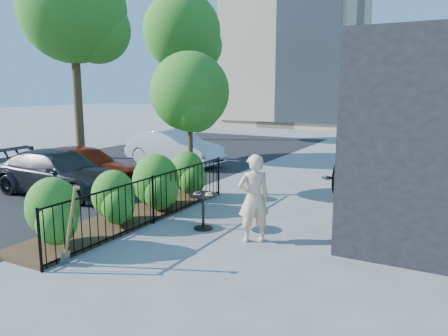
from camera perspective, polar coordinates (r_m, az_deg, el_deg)
The scene contains 14 objects.
ground at distance 9.20m, azimuth -1.63°, elevation -8.60°, with size 120.00×120.00×0.00m, color gray.
fence at distance 9.84m, azimuth -9.25°, elevation -4.05°, with size 0.05×6.05×1.10m.
planting_bed at distance 10.41m, azimuth -12.24°, elevation -6.33°, with size 1.30×6.00×0.08m, color #382616.
shrubs at distance 10.25m, azimuth -11.60°, elevation -2.74°, with size 1.10×5.60×1.24m.
patio_tree at distance 12.22m, azimuth -4.35°, elevation 9.28°, with size 2.20×2.20×3.94m.
street at distance 15.77m, azimuth -18.45°, elevation -1.08°, with size 9.00×30.00×0.01m, color black.
street_tree_near at distance 19.87m, azimuth -19.08°, elevation 18.29°, with size 4.40×4.40×8.28m.
street_tree_far at distance 25.97m, azimuth -5.45°, elevation 16.79°, with size 4.40×4.40×8.28m.
cafe_table at distance 9.37m, azimuth -2.74°, elevation -4.86°, with size 0.61×0.61×0.81m.
woman at distance 8.56m, azimuth 3.91°, elevation -3.97°, with size 0.64×0.42×1.74m, color beige.
shovel at distance 7.83m, azimuth -19.58°, elevation -7.68°, with size 0.49×0.19×1.46m.
car_red at distance 13.96m, azimuth -18.00°, elevation 0.24°, with size 1.55×3.86×1.32m, color maroon.
car_silver at distance 17.31m, azimuth -6.54°, elevation 2.65°, with size 1.45×4.16×1.37m, color #B8B8BD.
car_darkgrey at distance 13.24m, azimuth -20.61°, elevation -0.58°, with size 1.76×4.33×1.26m, color black.
Camera 1 is at (4.36, -7.53, 2.98)m, focal length 35.00 mm.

